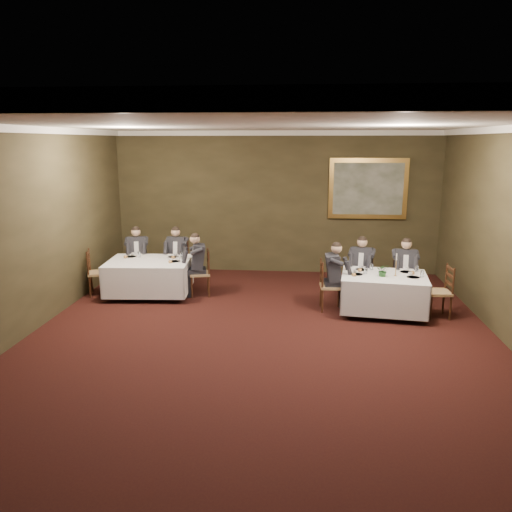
% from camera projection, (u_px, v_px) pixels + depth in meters
% --- Properties ---
extents(ground, '(10.00, 10.00, 0.00)m').
position_uv_depth(ground, '(259.00, 350.00, 7.94)').
color(ground, black).
rests_on(ground, ground).
extents(ceiling, '(8.00, 10.00, 0.10)m').
position_uv_depth(ceiling, '(259.00, 123.00, 7.16)').
color(ceiling, silver).
rests_on(ceiling, back_wall).
extents(back_wall, '(8.00, 0.10, 3.50)m').
position_uv_depth(back_wall, '(276.00, 203.00, 12.40)').
color(back_wall, '#2F2917').
rests_on(back_wall, ground).
extents(front_wall, '(8.00, 0.10, 3.50)m').
position_uv_depth(front_wall, '(183.00, 425.00, 2.70)').
color(front_wall, '#2F2917').
rests_on(front_wall, ground).
extents(left_wall, '(0.10, 10.00, 3.50)m').
position_uv_depth(left_wall, '(8.00, 238.00, 7.90)').
color(left_wall, '#2F2917').
rests_on(left_wall, ground).
extents(crown_molding, '(8.00, 10.00, 0.12)m').
position_uv_depth(crown_molding, '(259.00, 128.00, 7.17)').
color(crown_molding, white).
rests_on(crown_molding, back_wall).
extents(table_main, '(1.74, 1.40, 0.67)m').
position_uv_depth(table_main, '(383.00, 291.00, 9.56)').
color(table_main, black).
rests_on(table_main, ground).
extents(table_second, '(1.83, 1.44, 0.67)m').
position_uv_depth(table_second, '(149.00, 275.00, 10.71)').
color(table_second, black).
rests_on(table_second, ground).
extents(chair_main_backleft, '(0.53, 0.52, 1.00)m').
position_uv_depth(chair_main_backleft, '(361.00, 286.00, 10.46)').
color(chair_main_backleft, '#997B4E').
rests_on(chair_main_backleft, ground).
extents(diner_main_backleft, '(0.51, 0.57, 1.35)m').
position_uv_depth(diner_main_backleft, '(361.00, 276.00, 10.40)').
color(diner_main_backleft, black).
rests_on(diner_main_backleft, chair_main_backleft).
extents(chair_main_backright, '(0.47, 0.45, 1.00)m').
position_uv_depth(chair_main_backright, '(403.00, 288.00, 10.29)').
color(chair_main_backright, '#997B4E').
rests_on(chair_main_backright, ground).
extents(diner_main_backright, '(0.44, 0.51, 1.35)m').
position_uv_depth(diner_main_backright, '(404.00, 278.00, 10.23)').
color(diner_main_backright, black).
rests_on(diner_main_backright, chair_main_backright).
extents(chair_main_endleft, '(0.44, 0.46, 1.00)m').
position_uv_depth(chair_main_endleft, '(330.00, 296.00, 9.80)').
color(chair_main_endleft, '#997B4E').
rests_on(chair_main_endleft, ground).
extents(diner_main_endleft, '(0.50, 0.43, 1.35)m').
position_uv_depth(diner_main_endleft, '(331.00, 285.00, 9.75)').
color(diner_main_endleft, black).
rests_on(diner_main_endleft, chair_main_endleft).
extents(chair_main_endright, '(0.45, 0.47, 1.00)m').
position_uv_depth(chair_main_endright, '(438.00, 302.00, 9.39)').
color(chair_main_endright, '#997B4E').
rests_on(chair_main_endright, ground).
extents(chair_sec_backleft, '(0.53, 0.51, 1.00)m').
position_uv_depth(chair_sec_backleft, '(138.00, 271.00, 11.62)').
color(chair_sec_backleft, '#997B4E').
rests_on(chair_sec_backleft, ground).
extents(diner_sec_backleft, '(0.50, 0.56, 1.35)m').
position_uv_depth(diner_sec_backleft, '(138.00, 262.00, 11.56)').
color(diner_sec_backleft, black).
rests_on(diner_sec_backleft, chair_sec_backleft).
extents(chair_sec_backright, '(0.48, 0.46, 1.00)m').
position_uv_depth(chair_sec_backright, '(178.00, 272.00, 11.60)').
color(chair_sec_backright, '#997B4E').
rests_on(chair_sec_backright, ground).
extents(diner_sec_backright, '(0.45, 0.51, 1.35)m').
position_uv_depth(diner_sec_backright, '(178.00, 262.00, 11.54)').
color(diner_sec_backright, black).
rests_on(diner_sec_backright, chair_sec_backright).
extents(chair_sec_endright, '(0.51, 0.53, 1.00)m').
position_uv_depth(chair_sec_endright, '(201.00, 282.00, 10.72)').
color(chair_sec_endright, '#997B4E').
rests_on(chair_sec_endright, ground).
extents(diner_sec_endright, '(0.56, 0.50, 1.35)m').
position_uv_depth(diner_sec_endright, '(200.00, 272.00, 10.67)').
color(diner_sec_endright, black).
rests_on(diner_sec_endright, chair_sec_endright).
extents(chair_sec_endleft, '(0.53, 0.55, 1.00)m').
position_uv_depth(chair_sec_endleft, '(99.00, 282.00, 10.76)').
color(chair_sec_endleft, '#997B4E').
rests_on(chair_sec_endleft, ground).
extents(centerpiece, '(0.25, 0.23, 0.26)m').
position_uv_depth(centerpiece, '(383.00, 270.00, 9.36)').
color(centerpiece, '#2D5926').
rests_on(centerpiece, table_main).
extents(candlestick, '(0.07, 0.07, 0.45)m').
position_uv_depth(candlestick, '(396.00, 267.00, 9.39)').
color(candlestick, '#BB8139').
rests_on(candlestick, table_main).
extents(place_setting_table_main, '(0.33, 0.31, 0.14)m').
position_uv_depth(place_setting_table_main, '(364.00, 268.00, 9.91)').
color(place_setting_table_main, white).
rests_on(place_setting_table_main, table_main).
extents(place_setting_table_second, '(0.33, 0.31, 0.14)m').
position_uv_depth(place_setting_table_second, '(134.00, 255.00, 11.01)').
color(place_setting_table_second, white).
rests_on(place_setting_table_second, table_second).
extents(painting, '(1.88, 0.09, 1.46)m').
position_uv_depth(painting, '(368.00, 189.00, 12.06)').
color(painting, '#DAA54F').
rests_on(painting, back_wall).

